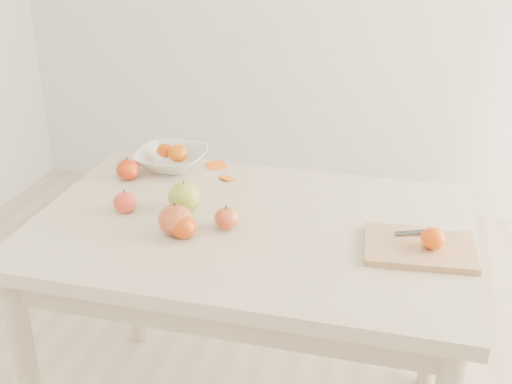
# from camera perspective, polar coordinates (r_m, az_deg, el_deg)

# --- Properties ---
(table) EXTENTS (1.20, 0.80, 0.75)m
(table) POSITION_cam_1_polar(r_m,az_deg,el_deg) (1.81, -0.40, -5.49)
(table) COLOR beige
(table) RESTS_ON ground
(cutting_board) EXTENTS (0.29, 0.23, 0.02)m
(cutting_board) POSITION_cam_1_polar(r_m,az_deg,el_deg) (1.68, 14.33, -4.81)
(cutting_board) COLOR tan
(cutting_board) RESTS_ON table
(board_tangerine) EXTENTS (0.06, 0.06, 0.05)m
(board_tangerine) POSITION_cam_1_polar(r_m,az_deg,el_deg) (1.65, 15.49, -3.99)
(board_tangerine) COLOR #DD4907
(board_tangerine) RESTS_ON cutting_board
(fruit_bowl) EXTENTS (0.23, 0.23, 0.06)m
(fruit_bowl) POSITION_cam_1_polar(r_m,az_deg,el_deg) (2.13, -7.54, 2.92)
(fruit_bowl) COLOR silver
(fruit_bowl) RESTS_ON table
(bowl_tangerine_near) EXTENTS (0.05, 0.05, 0.05)m
(bowl_tangerine_near) POSITION_cam_1_polar(r_m,az_deg,el_deg) (2.14, -8.10, 3.67)
(bowl_tangerine_near) COLOR red
(bowl_tangerine_near) RESTS_ON fruit_bowl
(bowl_tangerine_far) EXTENTS (0.07, 0.07, 0.06)m
(bowl_tangerine_far) POSITION_cam_1_polar(r_m,az_deg,el_deg) (2.09, -6.97, 3.43)
(bowl_tangerine_far) COLOR #D05E07
(bowl_tangerine_far) RESTS_ON fruit_bowl
(orange_peel_a) EXTENTS (0.07, 0.07, 0.01)m
(orange_peel_a) POSITION_cam_1_polar(r_m,az_deg,el_deg) (2.12, -3.54, 2.27)
(orange_peel_a) COLOR #D1520E
(orange_peel_a) RESTS_ON table
(orange_peel_b) EXTENTS (0.06, 0.05, 0.01)m
(orange_peel_b) POSITION_cam_1_polar(r_m,az_deg,el_deg) (2.03, -2.57, 1.20)
(orange_peel_b) COLOR orange
(orange_peel_b) RESTS_ON table
(paring_knife) EXTENTS (0.16, 0.08, 0.01)m
(paring_knife) POSITION_cam_1_polar(r_m,az_deg,el_deg) (1.74, 15.98, -3.37)
(paring_knife) COLOR silver
(paring_knife) RESTS_ON cutting_board
(apple_green) EXTENTS (0.09, 0.09, 0.08)m
(apple_green) POSITION_cam_1_polar(r_m,az_deg,el_deg) (1.83, -6.41, -0.40)
(apple_green) COLOR olive
(apple_green) RESTS_ON table
(apple_red_b) EXTENTS (0.09, 0.09, 0.08)m
(apple_red_b) POSITION_cam_1_polar(r_m,az_deg,el_deg) (1.70, -7.18, -2.48)
(apple_red_b) COLOR maroon
(apple_red_b) RESTS_ON table
(apple_red_c) EXTENTS (0.07, 0.07, 0.06)m
(apple_red_c) POSITION_cam_1_polar(r_m,az_deg,el_deg) (1.69, -6.47, -3.08)
(apple_red_c) COLOR #900E03
(apple_red_c) RESTS_ON table
(apple_red_e) EXTENTS (0.07, 0.07, 0.06)m
(apple_red_e) POSITION_cam_1_polar(r_m,az_deg,el_deg) (1.72, -2.65, -2.36)
(apple_red_e) COLOR maroon
(apple_red_e) RESTS_ON table
(apple_red_d) EXTENTS (0.07, 0.07, 0.06)m
(apple_red_d) POSITION_cam_1_polar(r_m,az_deg,el_deg) (1.85, -11.56, -0.89)
(apple_red_d) COLOR maroon
(apple_red_d) RESTS_ON table
(apple_red_a) EXTENTS (0.07, 0.07, 0.07)m
(apple_red_a) POSITION_cam_1_polar(r_m,az_deg,el_deg) (2.06, -11.32, 1.97)
(apple_red_a) COLOR #960706
(apple_red_a) RESTS_ON table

